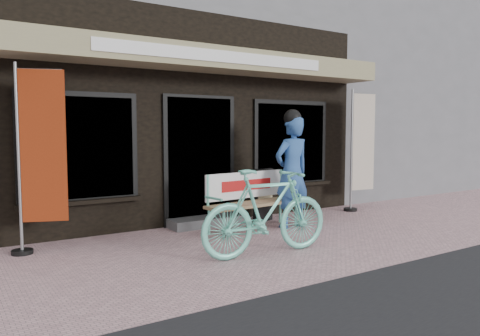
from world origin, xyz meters
TOP-DOWN VIEW (x-y plane):
  - ground at (0.00, 0.00)m, footprint 70.00×70.00m
  - storefront at (0.00, 4.96)m, footprint 7.00×6.77m
  - neighbor_right_near at (8.50, 5.50)m, footprint 10.00×7.00m
  - bench at (0.48, 1.13)m, footprint 1.75×0.61m
  - person at (1.14, 0.89)m, footprint 0.68×0.46m
  - bicycle at (-0.24, -0.28)m, footprint 1.90×0.64m
  - nobori_red at (-2.66, 1.39)m, footprint 0.73×0.40m
  - nobori_cream at (3.34, 1.42)m, footprint 0.71×0.29m
  - menu_stand at (1.02, 1.53)m, footprint 0.47×0.23m

SIDE VIEW (x-z plane):
  - ground at x=0.00m, z-range 0.00..0.00m
  - menu_stand at x=1.02m, z-range 0.01..0.94m
  - bench at x=0.48m, z-range 0.08..1.01m
  - bicycle at x=-0.24m, z-range 0.00..1.12m
  - person at x=1.14m, z-range -0.02..1.93m
  - nobori_cream at x=3.34m, z-range 0.04..2.44m
  - nobori_red at x=-2.66m, z-range 0.04..2.51m
  - neighbor_right_near at x=8.50m, z-range 0.00..5.60m
  - storefront at x=0.00m, z-range -0.01..5.99m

